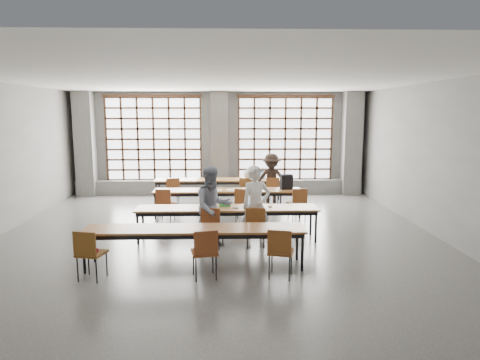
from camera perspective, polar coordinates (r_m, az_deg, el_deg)
name	(u,v)px	position (r m, az deg, el deg)	size (l,w,h in m)	color
floor	(216,239)	(9.68, -3.19, -7.84)	(11.00, 11.00, 0.00)	#4D4D4A
ceiling	(215,79)	(9.29, -3.39, 13.30)	(11.00, 11.00, 0.00)	silver
wall_back	(220,143)	(14.80, -2.71, 4.91)	(10.00, 10.00, 0.00)	#5E5E5B
wall_front	(199,230)	(3.91, -5.47, -6.60)	(10.00, 10.00, 0.00)	#5E5E5B
wall_right	(442,160)	(10.46, 25.29, 2.37)	(11.00, 11.00, 0.00)	#5E5E5B
column_left	(85,144)	(15.28, -19.91, 4.52)	(0.60, 0.55, 3.50)	#555552
column_mid	(220,144)	(14.52, -2.73, 4.84)	(0.60, 0.55, 3.50)	#555552
column_right	(351,144)	(15.13, 14.64, 4.72)	(0.60, 0.55, 3.50)	#555552
window_left	(154,139)	(14.92, -11.43, 5.36)	(3.32, 0.12, 3.00)	white
window_right	(285,139)	(14.84, 6.04, 5.47)	(3.32, 0.12, 3.00)	white
sill_ledge	(220,187)	(14.79, -2.68, -0.95)	(9.80, 0.35, 0.50)	#555552
desk_row_a	(219,181)	(13.43, -2.83, -0.17)	(4.00, 0.70, 0.73)	brown
desk_row_b	(228,192)	(11.60, -1.64, -1.62)	(4.00, 0.70, 0.73)	brown
desk_row_c	(227,210)	(9.47, -1.71, -4.05)	(4.00, 0.70, 0.73)	brown
desk_row_d	(195,231)	(7.86, -6.04, -6.82)	(4.00, 0.70, 0.73)	brown
chair_back_left	(172,189)	(12.94, -8.99, -1.20)	(0.52, 0.52, 0.88)	brown
chair_back_mid	(245,189)	(12.84, 0.73, -1.16)	(0.46, 0.46, 0.88)	brown
chair_back_right	(272,189)	(12.90, 4.27, -1.14)	(0.45, 0.45, 0.88)	brown
chair_mid_left	(165,202)	(11.13, -9.99, -2.88)	(0.49, 0.50, 0.88)	brown
chair_mid_centre	(243,201)	(11.02, 0.38, -2.86)	(0.48, 0.48, 0.88)	brown
chair_mid_right	(298,201)	(11.16, 7.74, -2.79)	(0.50, 0.50, 0.88)	brown
chair_front_left	(212,223)	(8.89, -3.76, -5.77)	(0.50, 0.50, 0.88)	brown
chair_front_right	(256,223)	(8.91, 2.12, -5.74)	(0.46, 0.46, 0.88)	brown
chair_near_left	(89,250)	(7.63, -19.51, -8.79)	(0.50, 0.51, 0.88)	brown
chair_near_mid	(205,249)	(7.28, -4.68, -9.14)	(0.49, 0.50, 0.88)	brown
chair_near_right	(280,248)	(7.33, 5.38, -9.04)	(0.51, 0.51, 0.88)	brown
student_male	(256,206)	(8.96, 2.13, -3.54)	(0.63, 0.41, 1.72)	white
student_female	(213,207)	(8.94, -3.65, -3.60)	(0.83, 0.65, 1.71)	navy
student_back	(271,180)	(12.98, 4.20, 0.06)	(1.02, 0.59, 1.58)	black
laptop_front	(252,203)	(9.56, 1.66, -3.14)	(0.41, 0.37, 0.26)	#B6B6BB
laptop_back	(261,177)	(13.56, 2.82, 0.46)	(0.43, 0.39, 0.26)	#ADACB1
mouse	(270,206)	(9.47, 4.05, -3.53)	(0.10, 0.06, 0.04)	white
green_box	(225,205)	(9.52, -2.02, -3.29)	(0.25, 0.09, 0.09)	green
phone	(235,208)	(9.35, -0.61, -3.74)	(0.13, 0.06, 0.01)	black
paper_sheet_b	(217,190)	(11.54, -3.13, -1.34)	(0.30, 0.21, 0.00)	white
paper_sheet_c	(231,190)	(11.59, -1.15, -1.29)	(0.30, 0.21, 0.00)	silver
backpack	(286,182)	(11.72, 6.20, -0.24)	(0.32, 0.20, 0.40)	black
plastic_bag	(247,174)	(13.46, 1.00, 0.76)	(0.26, 0.21, 0.29)	white
red_pouch	(91,251)	(7.71, -19.19, -8.88)	(0.20, 0.08, 0.06)	maroon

